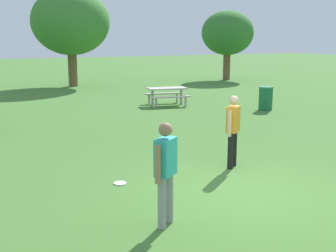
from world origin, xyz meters
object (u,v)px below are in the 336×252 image
Objects in this scene: person_catcher at (166,167)px; trash_can_beside_table at (266,98)px; frisbee at (120,183)px; tree_far_right at (71,22)px; picnic_table_far at (167,92)px; person_thrower at (233,127)px; tree_slender_mid at (228,33)px.

person_catcher is 1.71× the size of trash_can_beside_table.
person_catcher reaches higher than frisbee.
tree_far_right is (-4.47, 12.49, 3.37)m from trash_can_beside_table.
tree_far_right is at bearing 99.12° from picnic_table_far.
person_thrower is 6.43× the size of frisbee.
person_thrower is 1.71× the size of trash_can_beside_table.
tree_slender_mid is at bearing -5.05° from tree_far_right.
tree_slender_mid is (6.38, 11.53, 2.77)m from trash_can_beside_table.
tree_far_right reaches higher than person_thrower.
picnic_table_far is (5.80, 10.85, -0.38)m from person_catcher.
person_thrower is at bearing -94.76° from tree_far_right.
trash_can_beside_table is (8.76, 7.80, -0.46)m from person_catcher.
picnic_table_far is at bearing 56.74° from frisbee.
tree_far_right is at bearing 109.68° from trash_can_beside_table.
frisbee is (0.09, 2.14, -0.93)m from person_catcher.
person_catcher reaches higher than trash_can_beside_table.
frisbee is at bearing 87.62° from person_catcher.
tree_far_right is 1.21× the size of tree_slender_mid.
tree_slender_mid reaches higher than person_thrower.
person_thrower is at bearing -135.97° from trash_can_beside_table.
person_catcher is 20.94m from tree_far_right.
person_thrower is 2.84m from frisbee.
person_thrower reaches higher than frisbee.
person_thrower is 8.34m from trash_can_beside_table.
trash_can_beside_table is at bearing -118.94° from tree_slender_mid.
person_thrower is at bearing -108.95° from picnic_table_far.
person_catcher is 11.73m from trash_can_beside_table.
trash_can_beside_table is at bearing -70.32° from tree_far_right.
person_thrower is 0.34× the size of tree_slender_mid.
person_catcher is 6.43× the size of frisbee.
frisbee is at bearing -146.85° from trash_can_beside_table.
person_catcher is 0.34× the size of tree_slender_mid.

